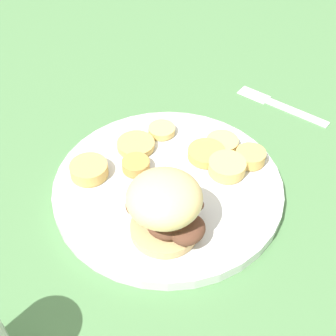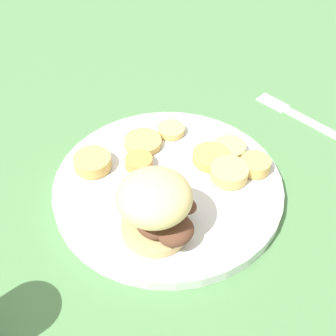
{
  "view_description": "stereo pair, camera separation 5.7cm",
  "coord_description": "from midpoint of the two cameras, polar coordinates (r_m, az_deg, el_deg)",
  "views": [
    {
      "loc": [
        -0.23,
        -0.34,
        0.45
      ],
      "look_at": [
        0.0,
        0.0,
        0.04
      ],
      "focal_mm": 50.0,
      "sensor_mm": 36.0,
      "label": 1
    },
    {
      "loc": [
        -0.18,
        -0.37,
        0.45
      ],
      "look_at": [
        0.0,
        0.0,
        0.04
      ],
      "focal_mm": 50.0,
      "sensor_mm": 36.0,
      "label": 2
    }
  ],
  "objects": [
    {
      "name": "ground_plane",
      "position": [
        0.61,
        -2.66,
        -2.94
      ],
      "size": [
        4.0,
        4.0,
        0.0
      ],
      "primitive_type": "plane",
      "color": "#4C7A47"
    },
    {
      "name": "dinner_plate",
      "position": [
        0.6,
        -2.69,
        -2.33
      ],
      "size": [
        0.3,
        0.3,
        0.02
      ],
      "color": "silver",
      "rests_on": "ground_plane"
    },
    {
      "name": "sandwich",
      "position": [
        0.52,
        -3.61,
        -4.92
      ],
      "size": [
        0.1,
        0.11,
        0.08
      ],
      "color": "tan",
      "rests_on": "dinner_plate"
    },
    {
      "name": "potato_round_0",
      "position": [
        0.61,
        4.58,
        0.03
      ],
      "size": [
        0.05,
        0.05,
        0.02
      ],
      "primitive_type": "cylinder",
      "color": "#DBB766",
      "rests_on": "dinner_plate"
    },
    {
      "name": "potato_round_1",
      "position": [
        0.67,
        -3.22,
        4.55
      ],
      "size": [
        0.04,
        0.04,
        0.01
      ],
      "primitive_type": "cylinder",
      "color": "#DBB766",
      "rests_on": "dinner_plate"
    },
    {
      "name": "potato_round_2",
      "position": [
        0.62,
        -12.23,
        -0.31
      ],
      "size": [
        0.05,
        0.05,
        0.02
      ],
      "primitive_type": "cylinder",
      "color": "tan",
      "rests_on": "dinner_plate"
    },
    {
      "name": "potato_round_3",
      "position": [
        0.61,
        -6.59,
        0.23
      ],
      "size": [
        0.04,
        0.04,
        0.01
      ],
      "primitive_type": "cylinder",
      "color": "#BC8942",
      "rests_on": "dinner_plate"
    },
    {
      "name": "potato_round_4",
      "position": [
        0.63,
        7.48,
        1.27
      ],
      "size": [
        0.04,
        0.04,
        0.02
      ],
      "primitive_type": "cylinder",
      "color": "tan",
      "rests_on": "dinner_plate"
    },
    {
      "name": "potato_round_5",
      "position": [
        0.65,
        4.15,
        3.01
      ],
      "size": [
        0.04,
        0.04,
        0.01
      ],
      "primitive_type": "cylinder",
      "color": "#DBB766",
      "rests_on": "dinner_plate"
    },
    {
      "name": "potato_round_6",
      "position": [
        0.65,
        -6.68,
        2.63
      ],
      "size": [
        0.05,
        0.05,
        0.01
      ],
      "primitive_type": "cylinder",
      "color": "tan",
      "rests_on": "dinner_plate"
    },
    {
      "name": "potato_round_7",
      "position": [
        0.63,
        2.12,
        1.7
      ],
      "size": [
        0.05,
        0.05,
        0.01
      ],
      "primitive_type": "cylinder",
      "color": "tan",
      "rests_on": "dinner_plate"
    },
    {
      "name": "fork",
      "position": [
        0.76,
        11.51,
        7.39
      ],
      "size": [
        0.07,
        0.15,
        0.0
      ],
      "color": "silver",
      "rests_on": "ground_plane"
    }
  ]
}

